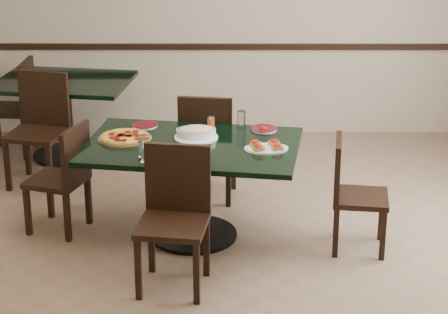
{
  "coord_description": "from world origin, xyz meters",
  "views": [
    {
      "loc": [
        -0.09,
        -5.7,
        2.94
      ],
      "look_at": [
        -0.11,
        0.0,
        0.77
      ],
      "focal_mm": 70.0,
      "sensor_mm": 36.0,
      "label": 1
    }
  ],
  "objects_px": {
    "chair_left": "(65,173)",
    "back_chair_near": "(40,122)",
    "back_table": "(65,103)",
    "bread_basket": "(190,154)",
    "chair_near": "(175,209)",
    "pepperoni_pizza": "(125,137)",
    "main_table": "(192,167)",
    "bruschetta_platter": "(266,147)",
    "lasagna_casserole": "(196,132)",
    "back_chair_left": "(17,102)",
    "chair_far": "(207,141)",
    "chair_right": "(350,189)"
  },
  "relations": [
    {
      "from": "chair_far",
      "to": "back_chair_near",
      "type": "bearing_deg",
      "value": -9.69
    },
    {
      "from": "back_table",
      "to": "back_chair_left",
      "type": "xyz_separation_m",
      "value": [
        -0.46,
        0.08,
        -0.02
      ]
    },
    {
      "from": "pepperoni_pizza",
      "to": "back_table",
      "type": "bearing_deg",
      "value": 114.73
    },
    {
      "from": "pepperoni_pizza",
      "to": "chair_right",
      "type": "bearing_deg",
      "value": -9.62
    },
    {
      "from": "lasagna_casserole",
      "to": "back_chair_near",
      "type": "bearing_deg",
      "value": 139.19
    },
    {
      "from": "chair_near",
      "to": "lasagna_casserole",
      "type": "height_order",
      "value": "chair_near"
    },
    {
      "from": "lasagna_casserole",
      "to": "pepperoni_pizza",
      "type": "bearing_deg",
      "value": 178.49
    },
    {
      "from": "chair_far",
      "to": "chair_left",
      "type": "height_order",
      "value": "chair_far"
    },
    {
      "from": "bread_basket",
      "to": "bruschetta_platter",
      "type": "relative_size",
      "value": 0.76
    },
    {
      "from": "back_chair_near",
      "to": "bread_basket",
      "type": "height_order",
      "value": "back_chair_near"
    },
    {
      "from": "chair_far",
      "to": "bruschetta_platter",
      "type": "distance_m",
      "value": 0.95
    },
    {
      "from": "back_chair_left",
      "to": "main_table",
      "type": "bearing_deg",
      "value": 46.66
    },
    {
      "from": "main_table",
      "to": "chair_left",
      "type": "distance_m",
      "value": 0.98
    },
    {
      "from": "chair_right",
      "to": "bruschetta_platter",
      "type": "bearing_deg",
      "value": 91.13
    },
    {
      "from": "bread_basket",
      "to": "chair_left",
      "type": "bearing_deg",
      "value": 176.42
    },
    {
      "from": "main_table",
      "to": "back_chair_left",
      "type": "bearing_deg",
      "value": 142.18
    },
    {
      "from": "back_chair_left",
      "to": "back_chair_near",
      "type": "bearing_deg",
      "value": 30.53
    },
    {
      "from": "main_table",
      "to": "chair_far",
      "type": "height_order",
      "value": "chair_far"
    },
    {
      "from": "chair_left",
      "to": "pepperoni_pizza",
      "type": "distance_m",
      "value": 0.55
    },
    {
      "from": "chair_near",
      "to": "back_chair_near",
      "type": "height_order",
      "value": "back_chair_near"
    },
    {
      "from": "back_table",
      "to": "bread_basket",
      "type": "height_order",
      "value": "bread_basket"
    },
    {
      "from": "chair_near",
      "to": "chair_right",
      "type": "xyz_separation_m",
      "value": [
        1.25,
        0.51,
        -0.07
      ]
    },
    {
      "from": "back_chair_near",
      "to": "bread_basket",
      "type": "bearing_deg",
      "value": -33.11
    },
    {
      "from": "chair_left",
      "to": "back_chair_near",
      "type": "relative_size",
      "value": 0.88
    },
    {
      "from": "chair_near",
      "to": "pepperoni_pizza",
      "type": "bearing_deg",
      "value": 125.73
    },
    {
      "from": "main_table",
      "to": "back_chair_left",
      "type": "xyz_separation_m",
      "value": [
        -1.72,
        1.81,
        -0.06
      ]
    },
    {
      "from": "pepperoni_pizza",
      "to": "lasagna_casserole",
      "type": "distance_m",
      "value": 0.53
    },
    {
      "from": "back_table",
      "to": "bread_basket",
      "type": "xyz_separation_m",
      "value": [
        1.25,
        -2.04,
        0.27
      ]
    },
    {
      "from": "chair_near",
      "to": "chair_left",
      "type": "bearing_deg",
      "value": 146.03
    },
    {
      "from": "lasagna_casserole",
      "to": "bread_basket",
      "type": "relative_size",
      "value": 1.28
    },
    {
      "from": "main_table",
      "to": "lasagna_casserole",
      "type": "height_order",
      "value": "lasagna_casserole"
    },
    {
      "from": "back_table",
      "to": "chair_near",
      "type": "relative_size",
      "value": 1.38
    },
    {
      "from": "chair_far",
      "to": "chair_left",
      "type": "bearing_deg",
      "value": 35.66
    },
    {
      "from": "main_table",
      "to": "pepperoni_pizza",
      "type": "height_order",
      "value": "pepperoni_pizza"
    },
    {
      "from": "back_table",
      "to": "chair_left",
      "type": "relative_size",
      "value": 1.55
    },
    {
      "from": "chair_left",
      "to": "back_chair_near",
      "type": "height_order",
      "value": "back_chair_near"
    },
    {
      "from": "back_chair_left",
      "to": "bread_basket",
      "type": "bearing_deg",
      "value": 42.12
    },
    {
      "from": "pepperoni_pizza",
      "to": "bruschetta_platter",
      "type": "relative_size",
      "value": 1.2
    },
    {
      "from": "chair_far",
      "to": "lasagna_casserole",
      "type": "bearing_deg",
      "value": 89.87
    },
    {
      "from": "back_chair_near",
      "to": "back_chair_left",
      "type": "distance_m",
      "value": 0.78
    },
    {
      "from": "back_table",
      "to": "back_chair_near",
      "type": "xyz_separation_m",
      "value": [
        -0.11,
        -0.61,
        0.02
      ]
    },
    {
      "from": "pepperoni_pizza",
      "to": "chair_left",
      "type": "bearing_deg",
      "value": 179.66
    },
    {
      "from": "chair_left",
      "to": "back_table",
      "type": "bearing_deg",
      "value": -151.21
    },
    {
      "from": "chair_right",
      "to": "chair_far",
      "type": "bearing_deg",
      "value": 58.28
    },
    {
      "from": "main_table",
      "to": "chair_right",
      "type": "height_order",
      "value": "chair_right"
    },
    {
      "from": "chair_right",
      "to": "back_chair_near",
      "type": "relative_size",
      "value": 0.88
    },
    {
      "from": "back_chair_near",
      "to": "pepperoni_pizza",
      "type": "height_order",
      "value": "back_chair_near"
    },
    {
      "from": "back_table",
      "to": "bruschetta_platter",
      "type": "bearing_deg",
      "value": -37.28
    },
    {
      "from": "bread_basket",
      "to": "chair_near",
      "type": "bearing_deg",
      "value": -83.32
    },
    {
      "from": "lasagna_casserole",
      "to": "back_chair_left",
      "type": "bearing_deg",
      "value": 130.72
    }
  ]
}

